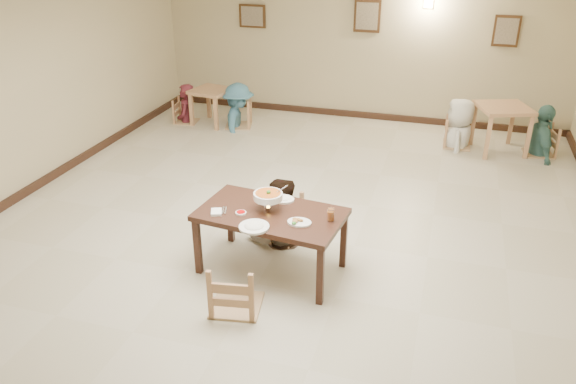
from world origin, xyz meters
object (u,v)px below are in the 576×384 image
(drink_glass, at_px, (331,215))
(bg_diner_b, at_px, (237,84))
(main_table, at_px, (271,219))
(chair_near, at_px, (235,263))
(chair_far, at_px, (279,199))
(bg_table_left, at_px, (212,96))
(bg_diner_d, at_px, (548,105))
(main_diner, at_px, (278,180))
(bg_chair_lr, at_px, (238,101))
(bg_chair_ll, at_px, (185,100))
(curry_warmer, at_px, (268,196))
(bg_chair_rl, at_px, (460,120))
(bg_diner_a, at_px, (184,84))
(bg_diner_c, at_px, (463,99))
(bg_table_right, at_px, (503,114))
(bg_chair_rr, at_px, (544,128))

(drink_glass, height_order, bg_diner_b, bg_diner_b)
(main_table, bearing_deg, chair_near, -93.20)
(chair_far, relative_size, bg_table_left, 1.29)
(bg_table_left, relative_size, bg_diner_d, 0.47)
(main_diner, relative_size, bg_chair_lr, 1.59)
(bg_chair_ll, relative_size, bg_chair_lr, 0.86)
(curry_warmer, height_order, bg_chair_rl, curry_warmer)
(bg_diner_a, xyz_separation_m, bg_diner_b, (1.08, 0.07, 0.08))
(curry_warmer, bearing_deg, bg_chair_rl, 66.73)
(bg_diner_c, bearing_deg, drink_glass, -16.59)
(bg_chair_ll, relative_size, bg_diner_c, 0.51)
(bg_table_right, distance_m, bg_chair_lr, 4.79)
(main_diner, relative_size, drink_glass, 11.29)
(chair_near, distance_m, main_diner, 1.47)
(bg_chair_ll, bearing_deg, bg_table_left, -90.11)
(chair_far, xyz_separation_m, chair_near, (0.01, -1.52, 0.01))
(bg_table_right, bearing_deg, bg_table_left, -179.19)
(bg_diner_d, bearing_deg, bg_chair_lr, 79.62)
(bg_chair_ll, xyz_separation_m, bg_diner_a, (0.00, -0.00, 0.32))
(bg_chair_rl, distance_m, bg_chair_rr, 1.36)
(bg_chair_rl, xyz_separation_m, bg_diner_d, (1.36, 0.02, 0.38))
(bg_table_left, distance_m, bg_diner_b, 0.61)
(bg_table_left, distance_m, bg_diner_d, 6.02)
(chair_near, xyz_separation_m, bg_chair_rr, (3.43, 5.43, -0.05))
(curry_warmer, xyz_separation_m, bg_diner_a, (-3.21, 4.43, -0.15))
(drink_glass, bearing_deg, bg_diner_b, 122.07)
(bg_chair_ll, distance_m, bg_diner_d, 6.57)
(chair_far, distance_m, bg_table_left, 4.58)
(chair_near, height_order, bg_diner_d, bg_diner_d)
(drink_glass, relative_size, bg_chair_rr, 0.15)
(curry_warmer, xyz_separation_m, bg_table_left, (-2.67, 4.50, -0.35))
(main_diner, distance_m, bg_chair_ll, 4.94)
(main_diner, height_order, bg_chair_rl, main_diner)
(chair_far, xyz_separation_m, bg_diner_d, (3.44, 3.91, 0.35))
(main_diner, relative_size, curry_warmer, 4.57)
(bg_chair_lr, bearing_deg, bg_table_left, -104.14)
(chair_far, distance_m, drink_glass, 1.14)
(main_table, xyz_separation_m, bg_chair_lr, (-2.17, 4.54, -0.15))
(bg_chair_rr, bearing_deg, chair_near, -43.36)
(bg_table_left, relative_size, bg_diner_b, 0.48)
(bg_diner_a, xyz_separation_m, bg_diner_c, (5.19, 0.18, 0.10))
(bg_chair_rr, relative_size, bg_diner_c, 0.56)
(chair_far, xyz_separation_m, bg_table_right, (2.76, 3.86, 0.15))
(chair_far, bearing_deg, bg_chair_ll, 138.75)
(main_table, relative_size, bg_chair_rl, 1.70)
(bg_table_left, bearing_deg, bg_diner_b, 0.09)
(drink_glass, height_order, bg_chair_lr, bg_chair_lr)
(curry_warmer, relative_size, bg_chair_rl, 0.37)
(bg_chair_rl, bearing_deg, main_table, 155.67)
(chair_near, relative_size, bg_table_right, 1.04)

